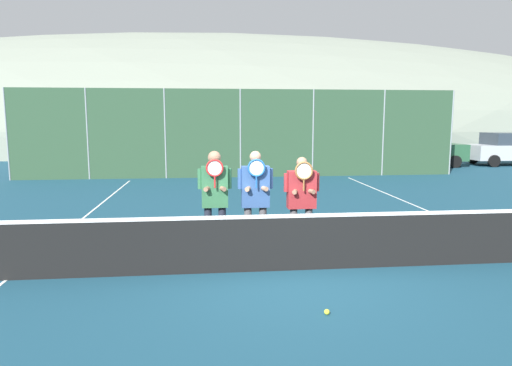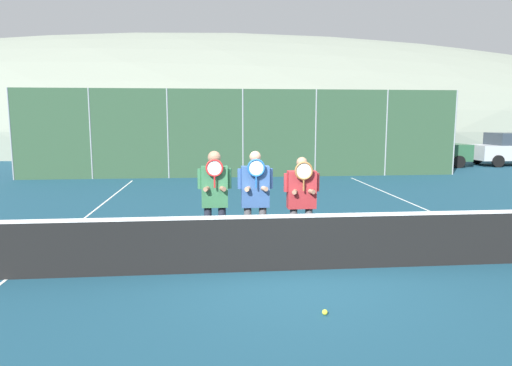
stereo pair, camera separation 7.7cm
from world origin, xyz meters
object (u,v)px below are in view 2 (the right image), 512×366
player_center_left (255,195)px  car_center (324,149)px  car_right_of_center (424,148)px  car_far_right (512,149)px  tennis_ball_on_court (325,312)px  car_left_of_center (219,149)px  car_far_left (116,150)px  player_center_right (302,197)px  player_leftmost (215,195)px

player_center_left → car_center: bearing=71.5°
car_right_of_center → car_far_right: bearing=1.7°
car_center → tennis_ball_on_court: bearing=-103.9°
car_left_of_center → car_center: (5.05, -0.41, -0.03)m
car_far_left → player_center_left: bearing=-69.9°
car_far_right → car_far_left: bearing=-179.5°
car_left_of_center → car_right_of_center: (10.17, -0.17, -0.04)m
tennis_ball_on_court → player_center_right: bearing=85.6°
player_center_left → car_far_left: (-5.18, 14.19, -0.15)m
player_center_right → car_center: size_ratio=0.37×
player_center_left → car_far_right: (14.62, 14.36, -0.22)m
player_leftmost → car_right_of_center: (10.50, 14.17, -0.18)m
car_center → tennis_ball_on_court: 16.96m
car_center → car_right_of_center: bearing=2.6°
car_center → car_right_of_center: 5.13m
car_center → car_far_right: car_center is taller
player_center_right → car_right_of_center: 16.75m
tennis_ball_on_court → car_far_right: bearing=50.2°
player_leftmost → player_center_right: size_ratio=1.07×
car_right_of_center → car_far_right: 4.81m
player_leftmost → car_far_right: size_ratio=0.45×
player_center_left → car_far_right: bearing=44.5°
car_left_of_center → car_far_right: car_left_of_center is taller
player_center_right → car_far_right: 19.86m
car_right_of_center → tennis_ball_on_court: size_ratio=63.50×
tennis_ball_on_court → car_center: bearing=76.1°
car_right_of_center → car_far_right: car_right_of_center is taller
car_far_left → car_right_of_center: (14.99, 0.03, -0.02)m
car_center → car_right_of_center: car_center is taller
player_leftmost → player_center_right: player_leftmost is taller
player_center_left → player_center_right: 0.83m
player_leftmost → car_left_of_center: size_ratio=0.44×
player_leftmost → car_far_left: player_leftmost is taller
car_far_left → tennis_ball_on_court: car_far_left is taller
player_center_left → tennis_ball_on_court: player_center_left is taller
player_center_right → car_far_left: size_ratio=0.41×
car_right_of_center → tennis_ball_on_court: bearing=-118.8°
player_leftmost → tennis_ball_on_court: (1.31, -2.51, -1.06)m
player_leftmost → player_center_left: 0.69m
player_leftmost → tennis_ball_on_court: size_ratio=27.09×
car_far_left → car_far_right: 19.80m
player_center_right → car_far_right: player_center_right is taller
player_leftmost → car_right_of_center: player_leftmost is taller
player_leftmost → car_far_right: 20.95m
player_center_right → car_center: (3.86, 13.90, -0.10)m
car_left_of_center → car_right_of_center: 10.17m
player_center_right → car_right_of_center: bearing=57.6°
car_far_right → tennis_ball_on_court: bearing=-129.8°
player_center_left → car_center: size_ratio=0.39×
player_leftmost → car_center: bearing=68.9°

